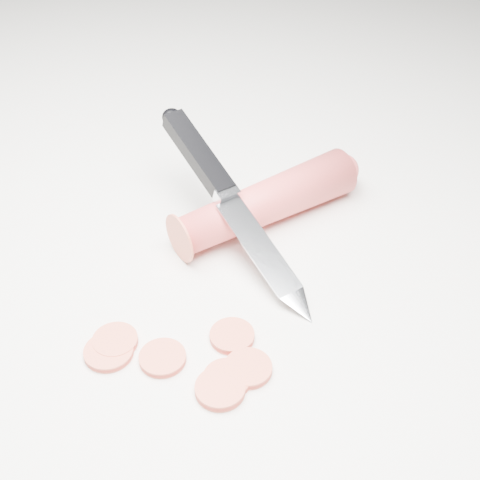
{
  "coord_description": "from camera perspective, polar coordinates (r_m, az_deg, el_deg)",
  "views": [
    {
      "loc": [
        0.04,
        -0.39,
        0.4
      ],
      "look_at": [
        0.01,
        0.06,
        0.02
      ],
      "focal_mm": 50.0,
      "sensor_mm": 36.0,
      "label": 1
    }
  ],
  "objects": [
    {
      "name": "kitchen_knife",
      "position": [
        0.58,
        -0.43,
        3.07
      ],
      "size": [
        0.17,
        0.2,
        0.09
      ],
      "primitive_type": null,
      "color": "silver",
      "rests_on": "ground"
    },
    {
      "name": "carrot_slice_2",
      "position": [
        0.5,
        -1.12,
        -11.76
      ],
      "size": [
        0.04,
        0.04,
        0.01
      ],
      "primitive_type": "cylinder",
      "color": "#DA5439",
      "rests_on": "ground"
    },
    {
      "name": "ground",
      "position": [
        0.56,
        -1.04,
        -5.34
      ],
      "size": [
        2.4,
        2.4,
        0.0
      ],
      "primitive_type": "plane",
      "color": "white",
      "rests_on": "ground"
    },
    {
      "name": "carrot_slice_7",
      "position": [
        0.53,
        -0.68,
        -8.2
      ],
      "size": [
        0.04,
        0.04,
        0.01
      ],
      "primitive_type": "cylinder",
      "color": "#DA5439",
      "rests_on": "ground"
    },
    {
      "name": "carrot",
      "position": [
        0.62,
        2.21,
        3.23
      ],
      "size": [
        0.17,
        0.15,
        0.04
      ],
      "primitive_type": "cylinder",
      "rotation": [
        1.57,
        0.0,
        -0.9
      ],
      "color": "#D53838",
      "rests_on": "ground"
    },
    {
      "name": "carrot_slice_5",
      "position": [
        0.53,
        -11.14,
        -9.35
      ],
      "size": [
        0.04,
        0.04,
        0.01
      ],
      "primitive_type": "cylinder",
      "color": "#DA5439",
      "rests_on": "ground"
    },
    {
      "name": "carrot_slice_1",
      "position": [
        0.52,
        -6.62,
        -9.97
      ],
      "size": [
        0.04,
        0.04,
        0.01
      ],
      "primitive_type": "cylinder",
      "color": "#DA5439",
      "rests_on": "ground"
    },
    {
      "name": "carrot_slice_3",
      "position": [
        0.5,
        -1.49,
        -12.41
      ],
      "size": [
        0.03,
        0.03,
        0.01
      ],
      "primitive_type": "cylinder",
      "color": "#DA5439",
      "rests_on": "ground"
    },
    {
      "name": "carrot_slice_4",
      "position": [
        0.51,
        0.69,
        -10.89
      ],
      "size": [
        0.04,
        0.04,
        0.01
      ],
      "primitive_type": "cylinder",
      "color": "#DA5439",
      "rests_on": "ground"
    },
    {
      "name": "carrot_slice_6",
      "position": [
        0.5,
        -1.71,
        -12.58
      ],
      "size": [
        0.04,
        0.04,
        0.01
      ],
      "primitive_type": "cylinder",
      "color": "#DA5439",
      "rests_on": "ground"
    },
    {
      "name": "carrot_slice_0",
      "position": [
        0.54,
        -10.6,
        -8.46
      ],
      "size": [
        0.04,
        0.04,
        0.01
      ],
      "primitive_type": "cylinder",
      "color": "#DA5439",
      "rests_on": "ground"
    }
  ]
}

